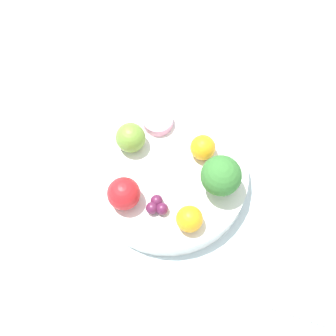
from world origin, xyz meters
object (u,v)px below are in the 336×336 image
bowl (168,176)px  orange_back (189,219)px  broccoli (221,176)px  napkin (303,270)px  apple_red (131,138)px  small_cup (158,121)px  apple_green (124,194)px  orange_front (203,148)px  grape_cluster (157,206)px

bowl → orange_back: bearing=-152.7°
broccoli → orange_back: 0.08m
orange_back → napkin: (-0.04, -0.18, -0.06)m
apple_red → orange_back: apple_red is taller
orange_back → small_cup: (0.17, 0.07, -0.01)m
apple_red → napkin: bearing=-118.9°
apple_green → orange_back: 0.11m
apple_green → napkin: apple_green is taller
bowl → broccoli: (-0.02, -0.08, 0.06)m
apple_red → small_cup: bearing=-39.7°
orange_front → orange_back: same height
broccoli → small_cup: broccoli is taller
napkin → broccoli: bearing=54.1°
orange_front → orange_back: 0.12m
broccoli → orange_front: 0.07m
broccoli → orange_front: broccoli is taller
apple_red → apple_green: bearing=-176.6°
bowl → grape_cluster: grape_cluster is taller
grape_cluster → small_cup: 0.15m
apple_red → orange_front: (-0.00, -0.12, -0.00)m
orange_front → orange_back: (-0.12, 0.01, -0.00)m
apple_green → small_cup: 0.15m
small_cup → orange_front: bearing=-120.1°
orange_back → grape_cluster: (0.02, 0.05, -0.01)m
orange_back → grape_cluster: 0.06m
bowl → grape_cluster: 0.07m
grape_cluster → small_cup: size_ratio=0.69×
apple_green → orange_back: size_ratio=1.25×
orange_back → apple_red: bearing=41.6°
orange_back → grape_cluster: bearing=70.6°
apple_green → grape_cluster: bearing=-97.8°
orange_front → apple_green: bearing=131.1°
orange_back → small_cup: 0.18m
bowl → grape_cluster: (-0.07, 0.01, 0.03)m
bowl → apple_red: 0.09m
small_cup → napkin: bearing=-129.0°
apple_green → small_cup: bearing=-12.5°
apple_red → orange_front: apple_red is taller
grape_cluster → apple_green: bearing=82.2°
broccoli → apple_red: broccoli is taller
orange_front → small_cup: (0.05, 0.08, -0.01)m
orange_back → bowl: bearing=27.3°
broccoli → grape_cluster: size_ratio=2.13×
apple_green → grape_cluster: apple_green is taller
apple_red → orange_back: (-0.12, -0.11, -0.00)m
grape_cluster → napkin: 0.25m
grape_cluster → apple_red: bearing=28.8°
broccoli → orange_back: (-0.07, 0.04, -0.02)m
orange_back → apple_green: bearing=76.2°
grape_cluster → orange_back: bearing=-109.4°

